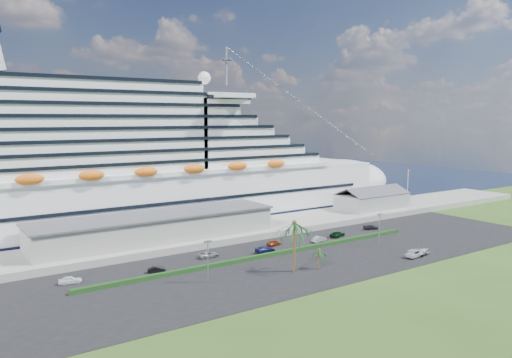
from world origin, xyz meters
TOP-DOWN VIEW (x-y plane):
  - ground at (0.00, 0.00)m, footprint 420.00×420.00m
  - asphalt_lot at (0.00, 11.00)m, footprint 140.00×38.00m
  - wharf at (0.00, 40.00)m, footprint 240.00×20.00m
  - water at (0.00, 130.00)m, footprint 420.00×160.00m
  - cruise_ship at (-21.53, 64.00)m, footprint 191.00×38.00m
  - terminal_building at (-25.00, 40.00)m, footprint 61.00×15.00m
  - port_shed at (52.00, 40.00)m, footprint 24.00×12.31m
  - flagpole at (70.04, 40.00)m, footprint 1.08×0.16m
  - hedge at (-8.00, 16.00)m, footprint 88.00×1.10m
  - lamp_post_left at (-28.00, 8.00)m, footprint 1.60×0.35m
  - lamp_post_right at (20.00, 8.00)m, footprint 1.60×0.35m
  - palm_tall at (-10.00, 4.00)m, footprint 8.82×8.82m
  - palm_short at (-4.50, 2.50)m, footprint 3.53×3.53m
  - parked_car_0 at (-50.23, 22.24)m, footprint 4.54×2.41m
  - parked_car_1 at (-33.73, 19.45)m, footprint 3.96×2.61m
  - parked_car_2 at (-19.48, 23.27)m, footprint 4.95×2.63m
  - parked_car_3 at (-6.39, 19.53)m, footprint 5.36×2.41m
  - parked_car_4 at (-0.77, 23.43)m, footprint 4.48×2.37m
  - parked_car_5 at (10.97, 19.98)m, footprint 4.77×2.46m
  - parked_car_6 at (18.86, 21.52)m, footprint 5.46×3.53m
  - parked_car_7 at (32.82, 22.58)m, footprint 4.81×3.09m
  - pickup_truck at (19.39, -3.22)m, footprint 5.24×2.47m
  - boat_trailer at (22.04, -2.77)m, footprint 6.09×4.13m

SIDE VIEW (x-z plane):
  - ground at x=0.00m, z-range 0.00..0.00m
  - water at x=0.00m, z-range 0.00..0.02m
  - asphalt_lot at x=0.00m, z-range 0.00..0.12m
  - hedge at x=-8.00m, z-range 0.12..1.02m
  - parked_car_1 at x=-33.73m, z-range 0.12..1.35m
  - parked_car_7 at x=32.82m, z-range 0.12..1.42m
  - parked_car_2 at x=-19.48m, z-range 0.12..1.45m
  - parked_car_6 at x=18.86m, z-range 0.12..1.52m
  - parked_car_4 at x=-0.77m, z-range 0.12..1.57m
  - parked_car_0 at x=-50.23m, z-range 0.12..1.59m
  - parked_car_5 at x=10.97m, z-range 0.12..1.62m
  - parked_car_3 at x=-6.39m, z-range 0.12..1.65m
  - wharf at x=0.00m, z-range 0.00..1.80m
  - pickup_truck at x=19.39m, z-range 0.21..1.98m
  - boat_trailer at x=22.04m, z-range 0.40..2.13m
  - palm_short at x=-4.50m, z-range 1.38..5.95m
  - port_shed at x=52.00m, z-range 0.71..8.08m
  - terminal_building at x=-25.00m, z-range 1.86..8.16m
  - lamp_post_left at x=-28.00m, z-range 1.21..9.48m
  - lamp_post_right at x=20.00m, z-range 1.21..9.48m
  - flagpole at x=70.04m, z-range 2.27..14.27m
  - palm_tall at x=-10.00m, z-range 3.64..14.77m
  - cruise_ship at x=-21.53m, z-range -10.31..43.69m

